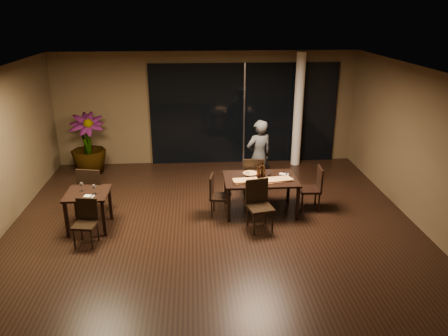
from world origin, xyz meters
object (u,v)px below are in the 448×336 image
Objects in this scene: chair_side_near at (86,219)px; bottle_a at (258,170)px; main_table at (261,181)px; diner at (259,156)px; bottle_b at (264,172)px; chair_main_near at (259,202)px; chair_main_right at (314,186)px; chair_main_far at (253,176)px; chair_side_far at (93,189)px; chair_main_left at (217,193)px; side_table at (88,199)px; potted_plant at (88,144)px; bottle_c at (262,169)px.

bottle_a reaches higher than chair_side_near.
main_table is 0.88× the size of diner.
diner reaches higher than bottle_b.
chair_main_near reaches higher than chair_main_right.
chair_main_far is 3.42m from chair_side_far.
chair_main_far is at bearing 36.91° from chair_side_near.
bottle_a is at bearing -168.51° from chair_side_far.
chair_main_left is 1.63m from diner.
bottle_b is (0.07, 0.01, 0.20)m from main_table.
main_table is at bearing 64.19° from diner.
side_table is at bearing -171.59° from bottle_b.
main_table is at bearing -31.84° from potted_plant.
diner reaches higher than side_table.
chair_side_near is at bearing 173.99° from chair_main_near.
bottle_b is (3.39, 1.09, 0.41)m from chair_side_near.
chair_side_far is at bearing 154.52° from chair_main_near.
chair_main_right is at bearing -74.88° from chair_main_left.
chair_main_left is at bearing -171.94° from chair_side_far.
diner is 5.00× the size of bottle_c.
chair_side_far reaches higher than bottle_b.
chair_main_near is 0.63× the size of potted_plant.
chair_main_near is 0.93× the size of chair_side_far.
main_table is 0.94m from chair_main_left.
bottle_c is (4.08, -2.43, 0.14)m from potted_plant.
bottle_b is at bearing 104.90° from chair_main_far.
chair_main_far is 0.73m from bottle_a.
chair_main_near reaches higher than chair_main_left.
chair_main_left is 0.97m from bottle_a.
bottle_a is at bearing 27.46° from chair_side_near.
main_table is 1.42× the size of chair_side_far.
bottle_c is (-0.03, 0.07, 0.04)m from bottle_b.
chair_side_near is at bearing -72.32° from chair_main_right.
chair_main_left is (-0.91, -0.12, -0.19)m from main_table.
bottle_a is at bearing -148.02° from bottle_c.
main_table is 0.24m from bottle_a.
bottle_b reaches higher than side_table.
bottle_b is (0.11, -0.01, -0.04)m from bottle_a.
main_table is 0.96× the size of potted_plant.
chair_main_left is at bearing 46.07° from chair_main_far.
chair_main_near is at bearing -117.24° from chair_main_left.
diner is at bearing -18.80° from potted_plant.
potted_plant reaches higher than chair_main_far.
bottle_c is (-1.10, 0.04, 0.40)m from chair_main_right.
diner is at bearing 87.36° from bottle_b.
bottle_c reaches higher than chair_side_far.
main_table is at bearing -168.90° from chair_side_far.
chair_main_near is 0.83m from bottle_b.
chair_side_far is at bearing 96.84° from chair_main_left.
chair_side_far is (-4.57, 0.00, 0.07)m from chair_main_right.
chair_main_near reaches higher than side_table.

